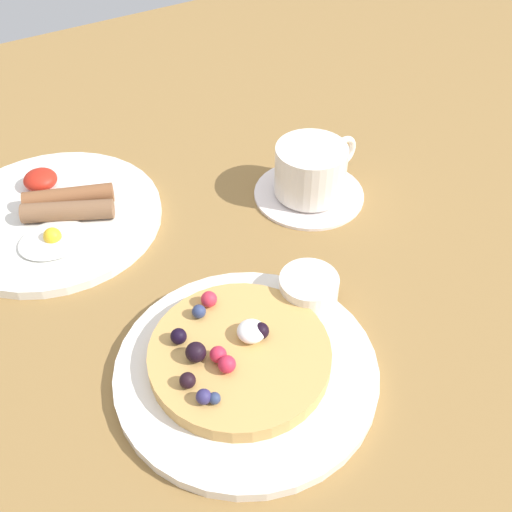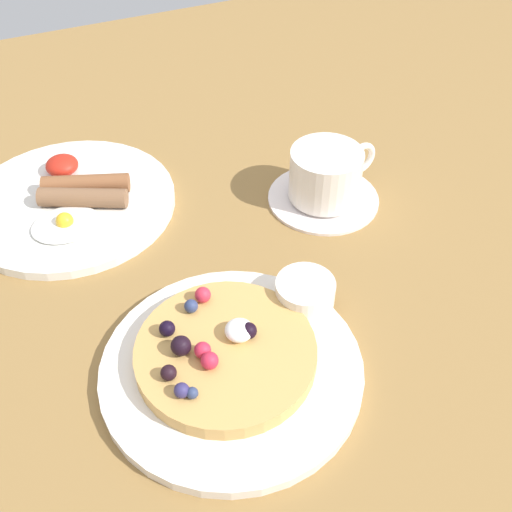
{
  "view_description": "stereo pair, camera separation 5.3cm",
  "coord_description": "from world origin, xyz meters",
  "px_view_note": "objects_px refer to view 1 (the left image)",
  "views": [
    {
      "loc": [
        -0.23,
        -0.39,
        0.48
      ],
      "look_at": [
        -0.0,
        0.0,
        0.04
      ],
      "focal_mm": 43.17,
      "sensor_mm": 36.0,
      "label": 1
    },
    {
      "loc": [
        -0.18,
        -0.41,
        0.48
      ],
      "look_at": [
        -0.0,
        0.0,
        0.04
      ],
      "focal_mm": 43.17,
      "sensor_mm": 36.0,
      "label": 2
    }
  ],
  "objects_px": {
    "coffee_saucer": "(309,193)",
    "breakfast_plate": "(54,217)",
    "pancake_plate": "(246,370)",
    "syrup_ramekin": "(309,288)",
    "coffee_cup": "(312,169)"
  },
  "relations": [
    {
      "from": "coffee_saucer",
      "to": "breakfast_plate",
      "type": "bearing_deg",
      "value": 158.45
    },
    {
      "from": "pancake_plate",
      "to": "syrup_ramekin",
      "type": "distance_m",
      "value": 0.11
    },
    {
      "from": "coffee_saucer",
      "to": "coffee_cup",
      "type": "xyz_separation_m",
      "value": [
        0.0,
        0.0,
        0.04
      ]
    },
    {
      "from": "breakfast_plate",
      "to": "coffee_saucer",
      "type": "bearing_deg",
      "value": -21.55
    },
    {
      "from": "breakfast_plate",
      "to": "coffee_cup",
      "type": "distance_m",
      "value": 0.31
    },
    {
      "from": "coffee_saucer",
      "to": "coffee_cup",
      "type": "distance_m",
      "value": 0.04
    },
    {
      "from": "syrup_ramekin",
      "to": "breakfast_plate",
      "type": "xyz_separation_m",
      "value": [
        -0.18,
        0.26,
        -0.02
      ]
    },
    {
      "from": "pancake_plate",
      "to": "coffee_saucer",
      "type": "distance_m",
      "value": 0.28
    },
    {
      "from": "pancake_plate",
      "to": "syrup_ramekin",
      "type": "xyz_separation_m",
      "value": [
        0.1,
        0.04,
        0.02
      ]
    },
    {
      "from": "syrup_ramekin",
      "to": "coffee_cup",
      "type": "relative_size",
      "value": 0.51
    },
    {
      "from": "syrup_ramekin",
      "to": "coffee_saucer",
      "type": "height_order",
      "value": "syrup_ramekin"
    },
    {
      "from": "syrup_ramekin",
      "to": "coffee_cup",
      "type": "height_order",
      "value": "coffee_cup"
    },
    {
      "from": "breakfast_plate",
      "to": "coffee_saucer",
      "type": "distance_m",
      "value": 0.31
    },
    {
      "from": "breakfast_plate",
      "to": "coffee_cup",
      "type": "height_order",
      "value": "coffee_cup"
    },
    {
      "from": "syrup_ramekin",
      "to": "pancake_plate",
      "type": "bearing_deg",
      "value": -156.38
    }
  ]
}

